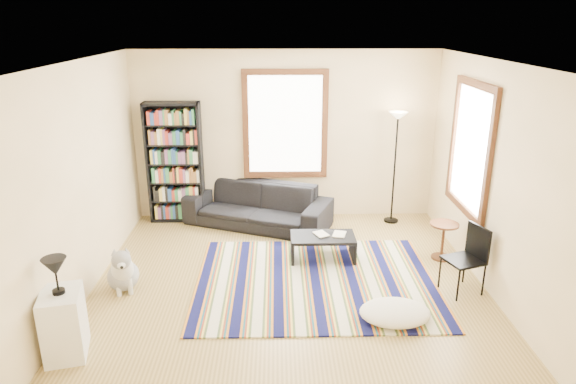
{
  "coord_description": "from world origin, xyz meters",
  "views": [
    {
      "loc": [
        -0.15,
        -5.86,
        3.27
      ],
      "look_at": [
        0.0,
        0.5,
        1.1
      ],
      "focal_mm": 32.0,
      "sensor_mm": 36.0,
      "label": 1
    }
  ],
  "objects_px": {
    "bookshelf": "(175,163)",
    "folding_chair": "(463,260)",
    "side_table": "(443,241)",
    "floor_lamp": "(395,168)",
    "floor_cushion": "(395,312)",
    "coffee_table": "(323,247)",
    "white_cabinet": "(64,324)",
    "dog": "(122,267)",
    "sofa": "(258,205)"
  },
  "relations": [
    {
      "from": "bookshelf",
      "to": "folding_chair",
      "type": "bearing_deg",
      "value": -32.4
    },
    {
      "from": "side_table",
      "to": "folding_chair",
      "type": "distance_m",
      "value": 0.95
    },
    {
      "from": "bookshelf",
      "to": "floor_lamp",
      "type": "relative_size",
      "value": 1.08
    },
    {
      "from": "floor_cushion",
      "to": "floor_lamp",
      "type": "relative_size",
      "value": 0.43
    },
    {
      "from": "coffee_table",
      "to": "folding_chair",
      "type": "relative_size",
      "value": 1.05
    },
    {
      "from": "white_cabinet",
      "to": "dog",
      "type": "bearing_deg",
      "value": 68.09
    },
    {
      "from": "bookshelf",
      "to": "side_table",
      "type": "distance_m",
      "value": 4.38
    },
    {
      "from": "sofa",
      "to": "dog",
      "type": "xyz_separation_m",
      "value": [
        -1.63,
        -2.08,
        -0.04
      ]
    },
    {
      "from": "bookshelf",
      "to": "coffee_table",
      "type": "xyz_separation_m",
      "value": [
        2.32,
        -1.57,
        -0.82
      ]
    },
    {
      "from": "sofa",
      "to": "white_cabinet",
      "type": "bearing_deg",
      "value": -96.27
    },
    {
      "from": "bookshelf",
      "to": "coffee_table",
      "type": "distance_m",
      "value": 2.92
    },
    {
      "from": "side_table",
      "to": "white_cabinet",
      "type": "relative_size",
      "value": 0.77
    },
    {
      "from": "sofa",
      "to": "white_cabinet",
      "type": "xyz_separation_m",
      "value": [
        -1.84,
        -3.41,
        0.01
      ]
    },
    {
      "from": "sofa",
      "to": "floor_lamp",
      "type": "xyz_separation_m",
      "value": [
        2.24,
        0.1,
        0.59
      ]
    },
    {
      "from": "floor_lamp",
      "to": "dog",
      "type": "height_order",
      "value": "floor_lamp"
    },
    {
      "from": "coffee_table",
      "to": "dog",
      "type": "distance_m",
      "value": 2.71
    },
    {
      "from": "side_table",
      "to": "folding_chair",
      "type": "xyz_separation_m",
      "value": [
        -0.05,
        -0.93,
        0.16
      ]
    },
    {
      "from": "coffee_table",
      "to": "white_cabinet",
      "type": "distance_m",
      "value": 3.51
    },
    {
      "from": "white_cabinet",
      "to": "coffee_table",
      "type": "bearing_deg",
      "value": 23.81
    },
    {
      "from": "floor_lamp",
      "to": "folding_chair",
      "type": "relative_size",
      "value": 2.16
    },
    {
      "from": "floor_cushion",
      "to": "white_cabinet",
      "type": "relative_size",
      "value": 1.15
    },
    {
      "from": "coffee_table",
      "to": "floor_lamp",
      "type": "bearing_deg",
      "value": 47.55
    },
    {
      "from": "sofa",
      "to": "bookshelf",
      "type": "relative_size",
      "value": 1.18
    },
    {
      "from": "dog",
      "to": "sofa",
      "type": "bearing_deg",
      "value": 34.5
    },
    {
      "from": "bookshelf",
      "to": "side_table",
      "type": "xyz_separation_m",
      "value": [
        4.02,
        -1.59,
        -0.73
      ]
    },
    {
      "from": "bookshelf",
      "to": "folding_chair",
      "type": "height_order",
      "value": "bookshelf"
    },
    {
      "from": "floor_lamp",
      "to": "dog",
      "type": "bearing_deg",
      "value": -150.66
    },
    {
      "from": "coffee_table",
      "to": "white_cabinet",
      "type": "relative_size",
      "value": 1.29
    },
    {
      "from": "floor_cushion",
      "to": "folding_chair",
      "type": "relative_size",
      "value": 0.94
    },
    {
      "from": "floor_lamp",
      "to": "white_cabinet",
      "type": "relative_size",
      "value": 2.66
    },
    {
      "from": "coffee_table",
      "to": "bookshelf",
      "type": "bearing_deg",
      "value": 145.82
    },
    {
      "from": "floor_cushion",
      "to": "folding_chair",
      "type": "xyz_separation_m",
      "value": [
        0.97,
        0.63,
        0.33
      ]
    },
    {
      "from": "sofa",
      "to": "bookshelf",
      "type": "height_order",
      "value": "bookshelf"
    },
    {
      "from": "sofa",
      "to": "side_table",
      "type": "bearing_deg",
      "value": -4.31
    },
    {
      "from": "coffee_table",
      "to": "folding_chair",
      "type": "bearing_deg",
      "value": -29.79
    },
    {
      "from": "folding_chair",
      "to": "sofa",
      "type": "bearing_deg",
      "value": 119.67
    },
    {
      "from": "floor_lamp",
      "to": "side_table",
      "type": "relative_size",
      "value": 3.44
    },
    {
      "from": "floor_cushion",
      "to": "floor_lamp",
      "type": "bearing_deg",
      "value": 78.64
    },
    {
      "from": "floor_cushion",
      "to": "white_cabinet",
      "type": "distance_m",
      "value": 3.53
    },
    {
      "from": "folding_chair",
      "to": "dog",
      "type": "xyz_separation_m",
      "value": [
        -4.25,
        0.17,
        -0.13
      ]
    },
    {
      "from": "coffee_table",
      "to": "floor_cushion",
      "type": "height_order",
      "value": "coffee_table"
    },
    {
      "from": "coffee_table",
      "to": "floor_cushion",
      "type": "distance_m",
      "value": 1.72
    },
    {
      "from": "floor_lamp",
      "to": "white_cabinet",
      "type": "xyz_separation_m",
      "value": [
        -4.08,
        -3.51,
        -0.58
      ]
    },
    {
      "from": "bookshelf",
      "to": "floor_cushion",
      "type": "xyz_separation_m",
      "value": [
        3.0,
        -3.15,
        -0.9
      ]
    },
    {
      "from": "sofa",
      "to": "dog",
      "type": "height_order",
      "value": "sofa"
    },
    {
      "from": "folding_chair",
      "to": "floor_lamp",
      "type": "bearing_deg",
      "value": 79.31
    },
    {
      "from": "white_cabinet",
      "to": "floor_cushion",
      "type": "bearing_deg",
      "value": -4.57
    },
    {
      "from": "floor_lamp",
      "to": "side_table",
      "type": "xyz_separation_m",
      "value": [
        0.42,
        -1.42,
        -0.66
      ]
    },
    {
      "from": "sofa",
      "to": "side_table",
      "type": "xyz_separation_m",
      "value": [
        2.66,
        -1.32,
        -0.07
      ]
    },
    {
      "from": "floor_cushion",
      "to": "dog",
      "type": "relative_size",
      "value": 1.33
    }
  ]
}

